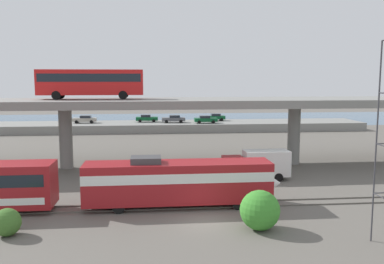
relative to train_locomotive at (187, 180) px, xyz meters
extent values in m
plane|color=#605B54|center=(0.91, -4.00, -2.19)|extent=(260.00, 260.00, 0.00)
cube|color=#59544C|center=(0.91, -0.78, -2.13)|extent=(110.00, 0.12, 0.12)
cube|color=#59544C|center=(0.91, 0.78, -2.13)|extent=(110.00, 0.12, 0.12)
cube|color=maroon|center=(-0.75, 0.00, -0.11)|extent=(15.07, 3.00, 3.20)
cube|color=white|center=(-0.75, 0.00, 0.46)|extent=(15.07, 3.04, 0.77)
cone|color=white|center=(6.78, 0.00, -0.43)|extent=(2.05, 2.85, 2.85)
cube|color=black|center=(5.24, 0.00, 0.78)|extent=(2.05, 2.70, 1.02)
cube|color=#3F3F42|center=(-3.32, 0.00, 1.74)|extent=(2.40, 1.80, 0.50)
cylinder|color=black|center=(3.96, 1.35, -1.71)|extent=(0.96, 0.18, 0.96)
cylinder|color=black|center=(3.96, -1.35, -1.71)|extent=(0.96, 0.18, 0.96)
cylinder|color=black|center=(-5.46, 1.35, -1.71)|extent=(0.96, 0.18, 0.96)
cylinder|color=black|center=(-5.46, -1.35, -1.71)|extent=(0.96, 0.18, 0.96)
cylinder|color=black|center=(-14.23, 1.35, -1.73)|extent=(0.92, 0.18, 0.92)
cylinder|color=black|center=(-14.23, -1.35, -1.73)|extent=(0.92, 0.18, 0.92)
cube|color=gray|center=(0.91, 16.00, 5.37)|extent=(96.00, 10.23, 0.90)
cylinder|color=gray|center=(-12.69, 16.00, 1.36)|extent=(1.50, 1.50, 7.11)
cylinder|color=gray|center=(14.51, 16.00, 1.36)|extent=(1.50, 1.50, 7.11)
cube|color=red|center=(-9.72, 16.54, 7.77)|extent=(12.00, 2.55, 2.90)
cube|color=black|center=(-9.72, 16.54, 8.29)|extent=(11.52, 2.59, 0.93)
cube|color=black|center=(-15.67, 16.54, 8.11)|extent=(0.08, 2.30, 1.74)
cylinder|color=black|center=(-13.44, 15.33, 6.32)|extent=(1.00, 0.26, 1.00)
cylinder|color=black|center=(-13.44, 17.75, 6.32)|extent=(1.00, 0.26, 1.00)
cylinder|color=black|center=(-6.00, 15.33, 6.32)|extent=(1.00, 0.26, 1.00)
cylinder|color=black|center=(-6.00, 17.75, 6.32)|extent=(1.00, 0.26, 1.00)
cube|color=maroon|center=(5.42, 8.34, -0.75)|extent=(2.00, 2.30, 2.00)
cube|color=silver|center=(8.92, 8.34, -0.45)|extent=(4.60, 2.30, 2.60)
cylinder|color=black|center=(5.71, 7.25, -1.75)|extent=(0.88, 0.28, 0.88)
cylinder|color=black|center=(5.71, 9.43, -1.75)|extent=(0.88, 0.28, 0.88)
cylinder|color=black|center=(9.93, 7.25, -1.75)|extent=(0.88, 0.28, 0.88)
cylinder|color=black|center=(9.93, 9.43, -1.75)|extent=(0.88, 0.28, 0.88)
cylinder|color=#38383D|center=(11.09, -8.51, 4.14)|extent=(0.10, 0.10, 12.66)
cube|color=gray|center=(0.91, 51.00, -1.38)|extent=(78.48, 10.28, 1.62)
cube|color=#515459|center=(1.71, 50.34, 0.10)|extent=(4.64, 1.83, 0.70)
cube|color=#1E232B|center=(1.94, 50.34, 0.69)|extent=(2.04, 1.61, 0.48)
cylinder|color=black|center=(0.27, 49.47, -0.25)|extent=(0.64, 0.20, 0.64)
cylinder|color=black|center=(0.27, 51.21, -0.25)|extent=(0.64, 0.20, 0.64)
cylinder|color=black|center=(3.15, 49.47, -0.25)|extent=(0.64, 0.20, 0.64)
cylinder|color=black|center=(3.15, 51.21, -0.25)|extent=(0.64, 0.20, 0.64)
cube|color=#0C4C26|center=(10.55, 53.32, 0.10)|extent=(4.29, 1.81, 0.70)
cube|color=#1E232B|center=(10.76, 53.32, 0.69)|extent=(1.89, 1.60, 0.48)
cylinder|color=black|center=(9.22, 52.46, -0.25)|extent=(0.64, 0.20, 0.64)
cylinder|color=black|center=(9.22, 54.18, -0.25)|extent=(0.64, 0.20, 0.64)
cylinder|color=black|center=(11.88, 52.46, -0.25)|extent=(0.64, 0.20, 0.64)
cylinder|color=black|center=(11.88, 54.18, -0.25)|extent=(0.64, 0.20, 0.64)
cube|color=#0C4C26|center=(8.04, 48.68, 0.10)|extent=(4.52, 1.87, 0.70)
cube|color=#1E232B|center=(7.81, 48.68, 0.69)|extent=(1.99, 1.65, 0.48)
cylinder|color=black|center=(9.44, 49.57, -0.25)|extent=(0.64, 0.20, 0.64)
cylinder|color=black|center=(9.44, 47.79, -0.25)|extent=(0.64, 0.20, 0.64)
cylinder|color=black|center=(6.64, 49.57, -0.25)|extent=(0.64, 0.20, 0.64)
cylinder|color=black|center=(6.64, 47.79, -0.25)|extent=(0.64, 0.20, 0.64)
cube|color=#9E998C|center=(-15.96, 51.31, 0.10)|extent=(4.66, 1.84, 0.70)
cube|color=#1E232B|center=(-15.72, 51.31, 0.69)|extent=(2.05, 1.62, 0.48)
cylinder|color=black|center=(-17.40, 50.43, -0.25)|extent=(0.64, 0.20, 0.64)
cylinder|color=black|center=(-17.40, 52.18, -0.25)|extent=(0.64, 0.20, 0.64)
cylinder|color=black|center=(-14.51, 50.43, -0.25)|extent=(0.64, 0.20, 0.64)
cylinder|color=black|center=(-14.51, 52.18, -0.25)|extent=(0.64, 0.20, 0.64)
cube|color=#0C4C26|center=(-3.62, 52.12, 0.10)|extent=(4.43, 1.79, 0.70)
cube|color=#1E232B|center=(-3.84, 52.12, 0.69)|extent=(1.95, 1.57, 0.48)
cylinder|color=black|center=(-2.25, 52.97, -0.25)|extent=(0.64, 0.20, 0.64)
cylinder|color=black|center=(-2.25, 51.27, -0.25)|extent=(0.64, 0.20, 0.64)
cylinder|color=black|center=(-4.99, 52.97, -0.25)|extent=(0.64, 0.20, 0.64)
cylinder|color=black|center=(-4.99, 51.27, -0.25)|extent=(0.64, 0.20, 0.64)
cube|color=#385B7A|center=(0.91, 74.00, -2.19)|extent=(140.00, 36.00, 0.01)
sphere|color=#3C6827|center=(-12.47, -5.24, -1.26)|extent=(1.86, 1.86, 1.86)
sphere|color=#3A8B2D|center=(4.49, -5.80, -0.81)|extent=(2.77, 2.77, 2.77)
camera|label=1|loc=(-2.94, -32.90, 8.16)|focal=38.99mm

